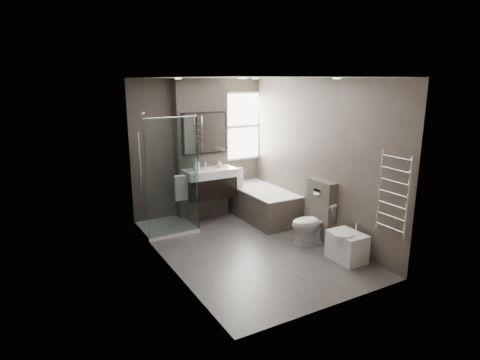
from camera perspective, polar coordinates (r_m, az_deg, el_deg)
room at (r=5.98m, az=1.39°, el=1.81°), size 2.70×3.90×2.70m
vanity_pier at (r=7.54m, az=-5.55°, el=4.31°), size 1.00×0.25×2.60m
vanity at (r=7.34m, az=-4.33°, el=-0.40°), size 0.95×0.47×0.66m
mirror_cabinet at (r=7.34m, az=-5.09°, el=6.66°), size 0.86×0.08×0.76m
towel_left at (r=7.12m, az=-8.34°, el=-1.14°), size 0.24×0.06×0.44m
towel_right at (r=7.57m, az=-0.43°, el=-0.06°), size 0.24×0.06×0.44m
shower_enclosure at (r=7.07m, az=-9.56°, el=-3.23°), size 0.90×0.90×2.00m
bathtub at (r=7.61m, az=3.10°, el=-3.17°), size 0.75×1.60×0.57m
window at (r=7.97m, az=0.06°, el=7.63°), size 0.98×0.06×1.33m
toilet at (r=6.55m, az=10.13°, el=-6.05°), size 0.72×0.47×0.68m
cistern_box at (r=6.69m, az=11.43°, el=-4.24°), size 0.19×0.55×1.00m
bidet at (r=6.10m, az=14.92°, el=-9.05°), size 0.45×0.53×0.55m
towel_radiator at (r=5.64m, az=20.98°, el=-1.78°), size 0.03×0.49×1.10m
soap_bottle_a at (r=7.17m, az=-6.20°, el=2.23°), size 0.10×0.10×0.22m
soap_bottle_b at (r=7.39m, az=-2.92°, el=2.33°), size 0.11×0.11×0.14m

